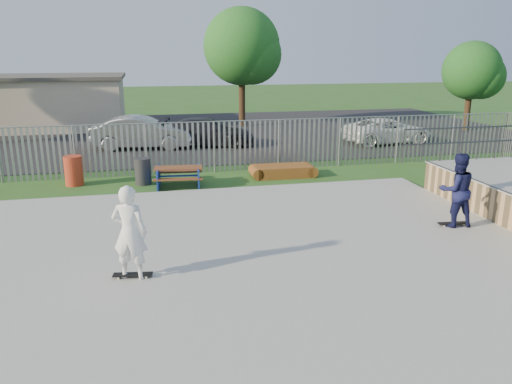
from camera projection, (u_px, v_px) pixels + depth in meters
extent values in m
plane|color=#2E571E|center=(225.00, 266.00, 11.10)|extent=(120.00, 120.00, 0.00)
cube|color=#A3A39E|center=(224.00, 263.00, 11.08)|extent=(15.00, 12.00, 0.15)
cylinder|color=#383A3F|center=(497.00, 189.00, 13.28)|extent=(0.06, 7.00, 0.06)
cube|color=brown|center=(178.00, 168.00, 17.45)|extent=(1.72, 0.80, 0.06)
cube|color=brown|center=(178.00, 179.00, 16.99)|extent=(1.69, 0.41, 0.05)
cube|color=brown|center=(179.00, 172.00, 18.05)|extent=(1.69, 0.41, 0.05)
cube|color=navy|center=(179.00, 177.00, 17.54)|extent=(1.60, 1.43, 0.69)
cube|color=brown|center=(283.00, 171.00, 19.01)|extent=(2.11, 1.09, 0.42)
cylinder|color=#B1321B|center=(74.00, 171.00, 17.69)|extent=(0.63, 0.63, 1.05)
cylinder|color=#252527|center=(143.00, 171.00, 17.82)|extent=(0.57, 0.57, 0.95)
cube|color=black|center=(175.00, 133.00, 28.96)|extent=(40.00, 18.00, 0.02)
imported|color=#9D9DA2|center=(142.00, 132.00, 24.19)|extent=(4.93, 2.17, 1.57)
imported|color=black|center=(208.00, 132.00, 25.01)|extent=(5.02, 2.94, 1.37)
imported|color=white|center=(387.00, 131.00, 25.72)|extent=(4.76, 2.57, 1.27)
cube|color=beige|center=(39.00, 103.00, 30.68)|extent=(10.00, 6.00, 3.00)
cube|color=#4C4742|center=(35.00, 77.00, 30.24)|extent=(10.40, 6.40, 0.20)
cylinder|color=#3E2A19|center=(242.00, 93.00, 31.23)|extent=(0.40, 0.40, 4.18)
sphere|color=#235C1F|center=(242.00, 46.00, 30.47)|extent=(4.69, 4.69, 4.69)
cylinder|color=#3F2A19|center=(468.00, 105.00, 29.74)|extent=(0.36, 0.36, 3.01)
sphere|color=#1F531C|center=(472.00, 70.00, 29.19)|extent=(3.37, 3.37, 3.37)
cube|color=black|center=(453.00, 223.00, 13.24)|extent=(0.81, 0.27, 0.02)
cube|color=black|center=(133.00, 274.00, 10.21)|extent=(0.82, 0.32, 0.02)
imported|color=#151842|center=(457.00, 190.00, 12.99)|extent=(1.01, 0.82, 1.96)
imported|color=white|center=(130.00, 233.00, 9.96)|extent=(0.82, 0.67, 1.96)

